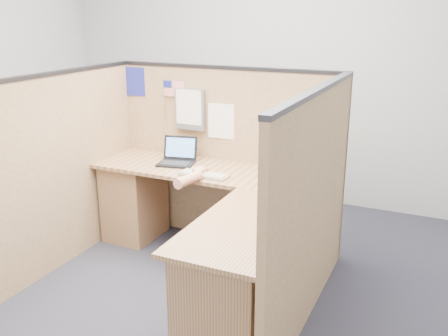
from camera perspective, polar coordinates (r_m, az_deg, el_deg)
The scene contains 13 objects.
floor at distance 3.80m, azimuth -6.22°, elevation -13.59°, with size 5.00×5.00×0.00m, color #1E1F2B.
wall_back at distance 5.33m, azimuth 5.97°, elevation 11.41°, with size 5.00×5.00×0.00m, color #B0B4B6.
cubicle_partitions at distance 3.82m, azimuth -3.32°, elevation -0.65°, with size 2.06×1.83×1.53m.
l_desk at distance 3.76m, azimuth -1.75°, elevation -7.08°, with size 1.95×1.75×0.73m.
laptop at distance 4.22m, azimuth -5.15°, elevation 1.27°, with size 0.33×0.33×0.21m.
keyboard at distance 3.87m, azimuth -2.32°, elevation -0.77°, with size 0.40×0.14×0.03m.
mouse at distance 3.88m, azimuth -2.78°, elevation -0.56°, with size 0.12×0.07×0.05m, color silver.
hand_forearm at distance 3.75m, azimuth -3.66°, elevation -0.97°, with size 0.12×0.41×0.09m.
blue_poster at distance 4.59m, azimuth -10.09°, elevation 9.69°, with size 0.19×0.00×0.25m, color navy.
american_flag at distance 4.38m, azimuth -6.01°, elevation 8.86°, with size 0.21×0.01×0.36m.
file_holder at distance 4.31m, azimuth -3.90°, elevation 6.72°, with size 0.27×0.05×0.35m.
paper_left at distance 4.22m, azimuth -0.34°, elevation 5.37°, with size 0.23×0.00×0.30m, color white.
paper_right at distance 3.99m, azimuth 8.11°, elevation 4.63°, with size 0.22×0.00×0.29m, color white.
Camera 1 is at (1.72, -2.77, 1.95)m, focal length 40.00 mm.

